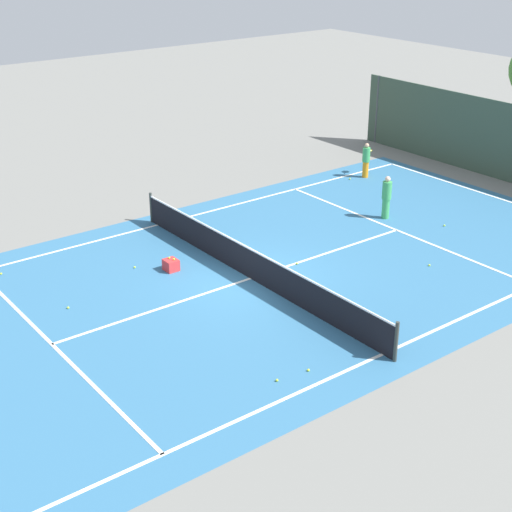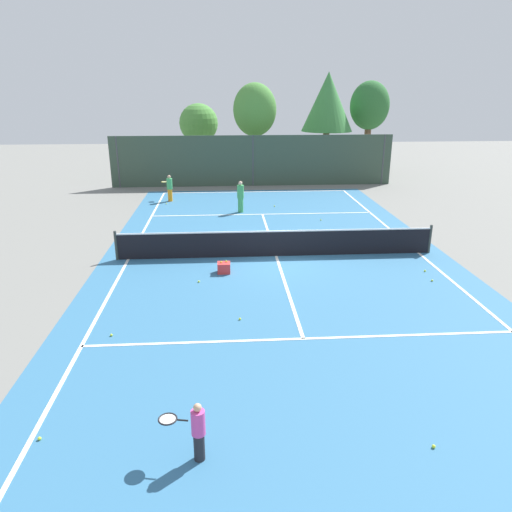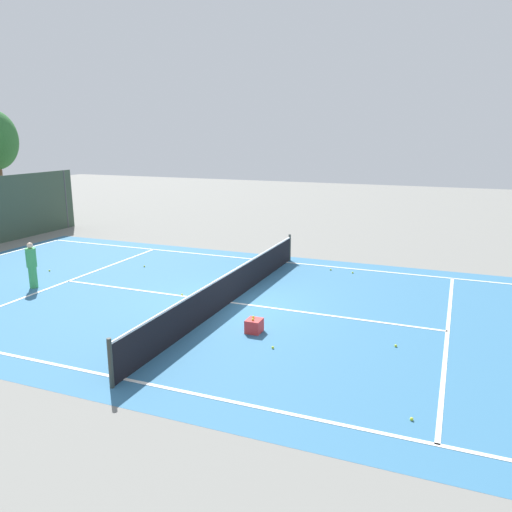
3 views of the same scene
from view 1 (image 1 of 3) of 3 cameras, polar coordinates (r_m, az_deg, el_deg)
The scene contains 15 objects.
ground_plane at distance 23.05m, azimuth -0.40°, elevation -1.70°, with size 80.00×80.00×0.00m, color slate.
court_surface at distance 23.05m, azimuth -0.40°, elevation -1.70°, with size 13.00×25.00×0.01m.
tennis_net at distance 22.83m, azimuth -0.40°, elevation -0.55°, with size 11.90×0.10×1.10m.
player_0 at distance 27.81m, azimuth 9.76°, elevation 4.39°, with size 0.34×0.34×1.59m.
player_1 at distance 32.28m, azimuth 8.26°, elevation 7.16°, with size 0.72×0.83×1.47m.
ball_crate at distance 23.65m, azimuth -6.39°, elevation -0.67°, with size 0.43×0.40×0.43m.
tennis_ball_1 at distance 24.00m, azimuth 3.08°, elevation -0.56°, with size 0.07×0.07×0.07m, color #CCE533.
tennis_ball_2 at distance 24.46m, azimuth 12.87°, elevation -0.68°, with size 0.07×0.07×0.07m, color #CCE533.
tennis_ball_3 at distance 21.94m, azimuth -13.91°, elevation -3.78°, with size 0.07×0.07×0.07m, color #CCE533.
tennis_ball_4 at distance 18.58m, azimuth 3.95°, elevation -8.54°, with size 0.07×0.07×0.07m, color #CCE533.
tennis_ball_5 at distance 27.74m, azimuth 13.94°, elevation 2.24°, with size 0.07×0.07×0.07m, color #CCE533.
tennis_ball_7 at distance 18.17m, azimuth 1.59°, elevation -9.30°, with size 0.07×0.07×0.07m, color #CCE533.
tennis_ball_8 at distance 32.09m, azimuth 7.05°, elevation 5.77°, with size 0.07×0.07×0.07m, color #CCE533.
tennis_ball_9 at distance 24.01m, azimuth -9.09°, elevation -0.84°, with size 0.07×0.07×0.07m, color #CCE533.
tennis_ball_10 at distance 24.56m, azimuth -18.58°, elevation -1.27°, with size 0.07×0.07×0.07m, color #CCE533.
Camera 1 is at (16.58, -12.47, 10.04)m, focal length 53.33 mm.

